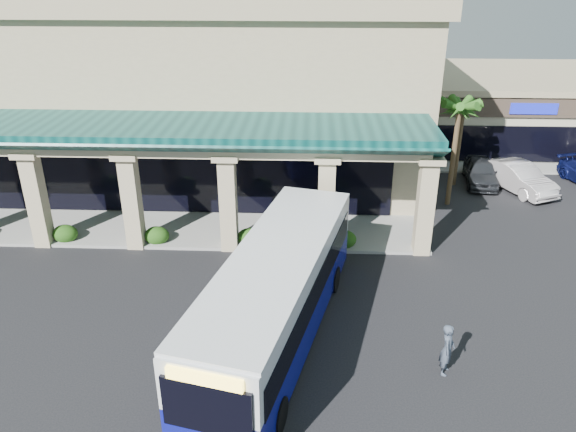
# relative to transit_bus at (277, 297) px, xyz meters

# --- Properties ---
(ground) EXTENTS (110.00, 110.00, 0.00)m
(ground) POSITION_rel_transit_bus_xyz_m (0.35, 1.62, -1.77)
(ground) COLOR black
(main_building) EXTENTS (30.80, 14.80, 11.35)m
(main_building) POSITION_rel_transit_bus_xyz_m (-7.65, 17.62, 3.91)
(main_building) COLOR tan
(main_building) RESTS_ON ground
(arcade) EXTENTS (30.00, 6.20, 5.70)m
(arcade) POSITION_rel_transit_bus_xyz_m (-7.65, 8.42, 1.08)
(arcade) COLOR #093937
(arcade) RESTS_ON ground
(strip_mall) EXTENTS (22.50, 12.50, 4.90)m
(strip_mall) POSITION_rel_transit_bus_xyz_m (18.35, 25.62, 0.68)
(strip_mall) COLOR beige
(strip_mall) RESTS_ON ground
(palm_0) EXTENTS (2.40, 2.40, 6.60)m
(palm_0) POSITION_rel_transit_bus_xyz_m (8.85, 12.62, 1.53)
(palm_0) COLOR #235115
(palm_0) RESTS_ON ground
(palm_1) EXTENTS (2.40, 2.40, 5.80)m
(palm_1) POSITION_rel_transit_bus_xyz_m (9.85, 15.62, 1.13)
(palm_1) COLOR #235115
(palm_1) RESTS_ON ground
(broadleaf_tree) EXTENTS (2.60, 2.60, 4.81)m
(broadleaf_tree) POSITION_rel_transit_bus_xyz_m (7.85, 20.62, 0.64)
(broadleaf_tree) COLOR #1E460F
(broadleaf_tree) RESTS_ON ground
(transit_bus) EXTENTS (5.85, 13.00, 3.54)m
(transit_bus) POSITION_rel_transit_bus_xyz_m (0.00, 0.00, 0.00)
(transit_bus) COLOR #0F138A
(transit_bus) RESTS_ON ground
(pedestrian) EXTENTS (0.65, 0.79, 1.88)m
(pedestrian) POSITION_rel_transit_bus_xyz_m (5.73, -1.61, -0.83)
(pedestrian) COLOR #3C4656
(pedestrian) RESTS_ON ground
(car_silver) EXTENTS (2.40, 4.69, 1.53)m
(car_silver) POSITION_rel_transit_bus_xyz_m (11.49, 15.91, -1.00)
(car_silver) COLOR #2B2E32
(car_silver) RESTS_ON ground
(car_white) EXTENTS (3.67, 5.35, 1.67)m
(car_white) POSITION_rel_transit_bus_xyz_m (13.36, 14.83, -0.93)
(car_white) COLOR silver
(car_white) RESTS_ON ground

